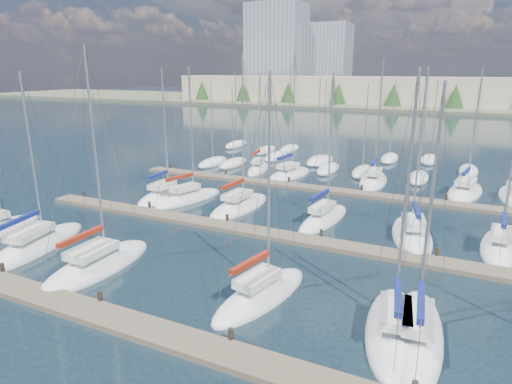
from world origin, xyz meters
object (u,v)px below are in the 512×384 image
at_px(sailboat_l, 412,235).
at_px(sailboat_p, 373,181).
at_px(sailboat_f, 416,334).
at_px(sailboat_i, 189,198).
at_px(sailboat_j, 240,206).
at_px(sailboat_n, 258,169).
at_px(sailboat_o, 289,175).
at_px(sailboat_q, 465,192).
at_px(sailboat_k, 324,219).
at_px(sailboat_e, 394,330).
at_px(sailboat_b, 36,245).
at_px(sailboat_d, 261,295).
at_px(sailboat_h, 165,195).
at_px(sailboat_m, 499,247).
at_px(sailboat_c, 98,265).

distance_m(sailboat_l, sailboat_p, 16.42).
relative_size(sailboat_f, sailboat_i, 0.95).
xyz_separation_m(sailboat_j, sailboat_n, (-4.87, 14.43, 0.02)).
relative_size(sailboat_j, sailboat_i, 1.08).
distance_m(sailboat_o, sailboat_q, 19.05).
distance_m(sailboat_f, sailboat_n, 35.71).
bearing_deg(sailboat_k, sailboat_e, -53.61).
height_order(sailboat_o, sailboat_e, sailboat_o).
relative_size(sailboat_l, sailboat_q, 1.06).
xyz_separation_m(sailboat_q, sailboat_b, (-27.61, -28.61, -0.00)).
height_order(sailboat_e, sailboat_n, sailboat_e).
xyz_separation_m(sailboat_l, sailboat_n, (-19.99, 15.07, 0.03)).
xyz_separation_m(sailboat_q, sailboat_i, (-24.29, -14.27, 0.02)).
bearing_deg(sailboat_n, sailboat_o, -22.08).
bearing_deg(sailboat_k, sailboat_b, -132.40).
relative_size(sailboat_b, sailboat_i, 0.97).
bearing_deg(sailboat_e, sailboat_d, 170.29).
bearing_deg(sailboat_e, sailboat_j, 130.60).
bearing_deg(sailboat_l, sailboat_j, 166.23).
bearing_deg(sailboat_j, sailboat_h, -174.75).
xyz_separation_m(sailboat_o, sailboat_b, (-8.58, -27.76, -0.02)).
bearing_deg(sailboat_b, sailboat_i, 65.44).
height_order(sailboat_d, sailboat_n, sailboat_d).
relative_size(sailboat_k, sailboat_h, 0.97).
distance_m(sailboat_n, sailboat_h, 14.97).
distance_m(sailboat_o, sailboat_b, 29.06).
bearing_deg(sailboat_n, sailboat_m, -39.51).
bearing_deg(sailboat_f, sailboat_m, 68.28).
height_order(sailboat_j, sailboat_h, sailboat_j).
bearing_deg(sailboat_i, sailboat_e, -18.66).
bearing_deg(sailboat_m, sailboat_b, -150.66).
bearing_deg(sailboat_p, sailboat_k, -98.22).
relative_size(sailboat_f, sailboat_h, 0.95).
relative_size(sailboat_j, sailboat_p, 1.00).
relative_size(sailboat_n, sailboat_p, 0.88).
height_order(sailboat_q, sailboat_m, sailboat_q).
distance_m(sailboat_l, sailboat_q, 15.33).
relative_size(sailboat_l, sailboat_p, 0.92).
height_order(sailboat_d, sailboat_q, sailboat_d).
height_order(sailboat_c, sailboat_h, sailboat_c).
bearing_deg(sailboat_j, sailboat_c, -95.35).
relative_size(sailboat_o, sailboat_f, 1.19).
bearing_deg(sailboat_p, sailboat_i, -138.50).
relative_size(sailboat_l, sailboat_j, 0.92).
distance_m(sailboat_k, sailboat_f, 16.40).
height_order(sailboat_p, sailboat_i, sailboat_p).
bearing_deg(sailboat_d, sailboat_l, 75.46).
bearing_deg(sailboat_q, sailboat_m, -71.94).
bearing_deg(sailboat_k, sailboat_i, -172.88).
bearing_deg(sailboat_b, sailboat_k, 28.59).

